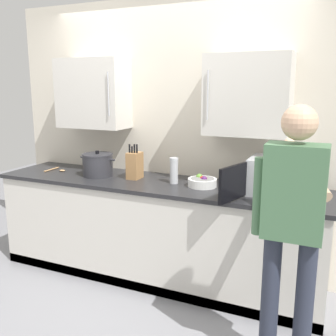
{
  "coord_description": "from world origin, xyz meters",
  "views": [
    {
      "loc": [
        1.49,
        -2.16,
        1.78
      ],
      "look_at": [
        0.15,
        0.84,
        1.07
      ],
      "focal_mm": 41.24,
      "sensor_mm": 36.0,
      "label": 1
    }
  ],
  "objects": [
    {
      "name": "ground_plane",
      "position": [
        0.0,
        0.0,
        0.0
      ],
      "size": [
        9.86,
        9.86,
        0.0
      ],
      "primitive_type": "plane",
      "color": "gray"
    },
    {
      "name": "back_wall_tiled",
      "position": [
        -0.0,
        1.24,
        1.4
      ],
      "size": [
        3.42,
        0.44,
        2.58
      ],
      "color": "beige",
      "rests_on": "ground_plane"
    },
    {
      "name": "knife_block",
      "position": [
        -0.23,
        0.93,
        1.05
      ],
      "size": [
        0.11,
        0.15,
        0.33
      ],
      "color": "#A37547",
      "rests_on": "counter_unit"
    },
    {
      "name": "counter_unit",
      "position": [
        0.0,
        0.89,
        0.46
      ],
      "size": [
        3.06,
        0.72,
        0.92
      ],
      "color": "beige",
      "rests_on": "ground_plane"
    },
    {
      "name": "wooden_spoon",
      "position": [
        -1.11,
        0.89,
        0.93
      ],
      "size": [
        0.18,
        0.21,
        0.02
      ],
      "color": "tan",
      "rests_on": "counter_unit"
    },
    {
      "name": "fruit_bowl",
      "position": [
        0.45,
        0.91,
        0.96
      ],
      "size": [
        0.25,
        0.25,
        0.1
      ],
      "color": "white",
      "rests_on": "counter_unit"
    },
    {
      "name": "thermos_flask",
      "position": [
        0.18,
        0.91,
        1.04
      ],
      "size": [
        0.08,
        0.08,
        0.23
      ],
      "color": "#B7BABF",
      "rests_on": "counter_unit"
    },
    {
      "name": "stock_pot",
      "position": [
        -0.61,
        0.88,
        1.03
      ],
      "size": [
        0.39,
        0.29,
        0.25
      ],
      "color": "#2D2D33",
      "rests_on": "counter_unit"
    },
    {
      "name": "person_figure",
      "position": [
        1.28,
        0.08,
        1.01
      ],
      "size": [
        0.44,
        0.61,
        1.68
      ],
      "color": "#282D3D",
      "rests_on": "ground_plane"
    },
    {
      "name": "microwave_oven",
      "position": [
        1.07,
        0.93,
        1.07
      ],
      "size": [
        0.61,
        0.73,
        0.29
      ],
      "color": "#B7BABF",
      "rests_on": "counter_unit"
    }
  ]
}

